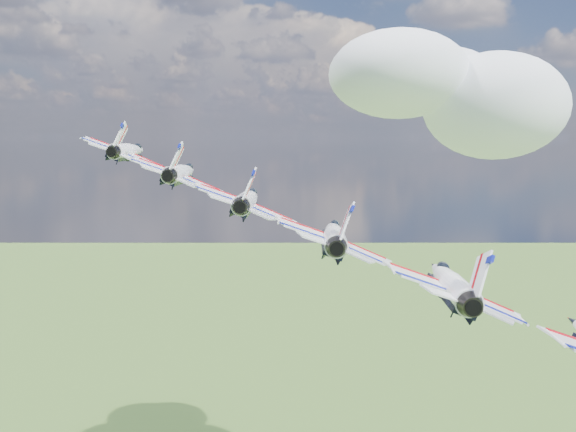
# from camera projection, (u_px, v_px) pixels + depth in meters

# --- Properties ---
(cloud_far) EXTENTS (69.38, 54.51, 27.26)m
(cloud_far) POSITION_uv_depth(u_px,v_px,m) (457.00, 91.00, 231.89)
(cloud_far) COLOR white
(jet_0) EXTENTS (12.61, 16.64, 8.42)m
(jet_0) POSITION_uv_depth(u_px,v_px,m) (129.00, 151.00, 88.11)
(jet_0) COLOR white
(jet_1) EXTENTS (12.61, 16.64, 8.42)m
(jet_1) POSITION_uv_depth(u_px,v_px,m) (182.00, 172.00, 79.09)
(jet_1) COLOR white
(jet_2) EXTENTS (12.61, 16.64, 8.42)m
(jet_2) POSITION_uv_depth(u_px,v_px,m) (248.00, 200.00, 70.06)
(jet_2) COLOR white
(jet_3) EXTENTS (12.61, 16.64, 8.42)m
(jet_3) POSITION_uv_depth(u_px,v_px,m) (334.00, 235.00, 61.04)
(jet_3) COLOR white
(jet_4) EXTENTS (12.61, 16.64, 8.42)m
(jet_4) POSITION_uv_depth(u_px,v_px,m) (450.00, 282.00, 52.02)
(jet_4) COLOR white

